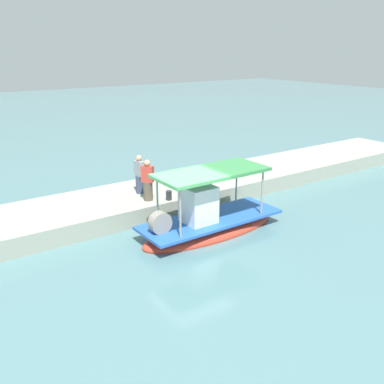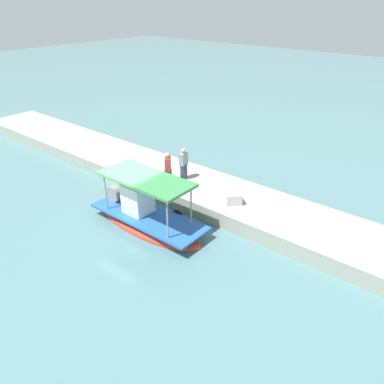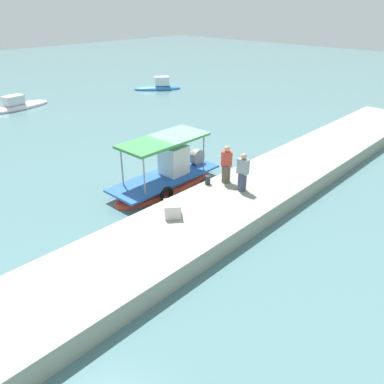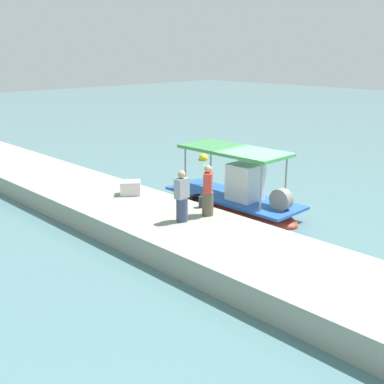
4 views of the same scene
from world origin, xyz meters
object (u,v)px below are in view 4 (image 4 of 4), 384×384
object	(u,v)px
fisherman_by_crate	(208,193)
mooring_bollard	(202,202)
main_fishing_boat	(235,200)
fisherman_near_bollard	(182,198)
cargo_crate	(130,188)
marker_buoy	(203,158)

from	to	relation	value
fisherman_by_crate	mooring_bollard	xyz separation A→B (m)	(-0.71, 0.45, -0.58)
main_fishing_boat	fisherman_near_bollard	world-z (taller)	main_fishing_boat
cargo_crate	marker_buoy	size ratio (longest dim) A/B	1.46
fisherman_near_bollard	mooring_bollard	bearing A→B (deg)	110.42
main_fishing_boat	fisherman_by_crate	world-z (taller)	fisherman_by_crate
mooring_bollard	cargo_crate	size ratio (longest dim) A/B	0.52
main_fishing_boat	mooring_bollard	xyz separation A→B (m)	(0.39, -2.20, 0.51)
fisherman_by_crate	mooring_bollard	bearing A→B (deg)	147.43
cargo_crate	mooring_bollard	bearing A→B (deg)	15.78
fisherman_near_bollard	fisherman_by_crate	xyz separation A→B (m)	(0.17, 1.00, 0.02)
cargo_crate	fisherman_near_bollard	bearing A→B (deg)	-9.99
fisherman_by_crate	mooring_bollard	world-z (taller)	fisherman_by_crate
main_fishing_boat	cargo_crate	size ratio (longest dim) A/B	7.90
fisherman_by_crate	cargo_crate	bearing A→B (deg)	-174.01
main_fishing_boat	cargo_crate	xyz separation A→B (m)	(-2.57, -3.04, 0.58)
main_fishing_boat	cargo_crate	distance (m)	4.02
cargo_crate	marker_buoy	world-z (taller)	cargo_crate
main_fishing_boat	mooring_bollard	world-z (taller)	main_fishing_boat
main_fishing_boat	mooring_bollard	distance (m)	2.29
mooring_bollard	cargo_crate	xyz separation A→B (m)	(-2.97, -0.84, 0.06)
fisherman_by_crate	fisherman_near_bollard	bearing A→B (deg)	-99.43
cargo_crate	marker_buoy	distance (m)	9.77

